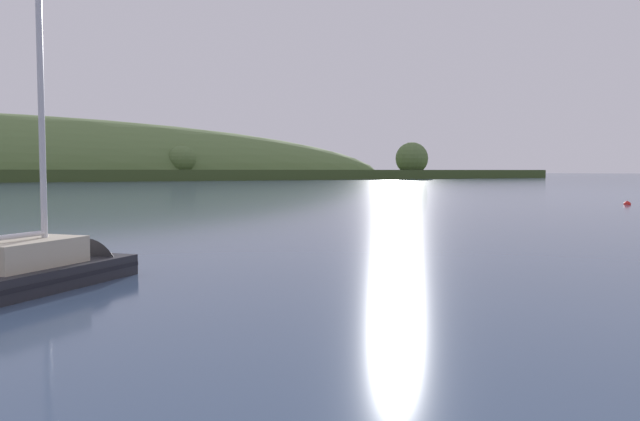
% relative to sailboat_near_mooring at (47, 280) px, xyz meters
% --- Properties ---
extents(sailboat_near_mooring, '(8.33, 7.68, 13.49)m').
position_rel_sailboat_near_mooring_xyz_m(sailboat_near_mooring, '(0.00, 0.00, 0.00)').
color(sailboat_near_mooring, '#232328').
rests_on(sailboat_near_mooring, ground).
extents(mooring_buoy_midchannel, '(0.75, 0.75, 0.83)m').
position_rel_sailboat_near_mooring_xyz_m(mooring_buoy_midchannel, '(59.56, 21.68, -0.17)').
color(mooring_buoy_midchannel, red).
rests_on(mooring_buoy_midchannel, ground).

